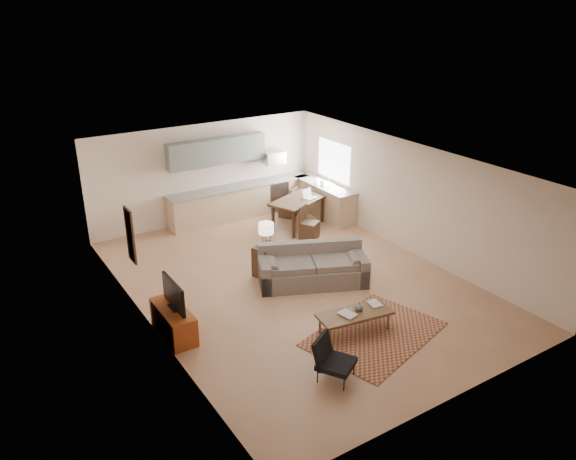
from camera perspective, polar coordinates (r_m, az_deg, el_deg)
room at (r=11.75m, az=0.79°, el=0.42°), size 9.00×9.00×9.00m
kitchen_counter_back at (r=15.87m, az=-4.80°, el=2.96°), size 4.26×0.64×0.92m
kitchen_counter_right at (r=15.93m, az=3.68°, el=3.08°), size 0.64×2.26×0.92m
kitchen_range at (r=16.38m, az=-1.39°, el=3.64°), size 0.62×0.62×0.90m
kitchen_microwave at (r=16.07m, az=-1.47°, el=7.37°), size 0.62×0.40×0.35m
upper_cabinets at (r=15.30m, az=-7.25°, el=7.95°), size 2.80×0.34×0.70m
window_right at (r=15.77m, az=4.67°, el=7.01°), size 0.02×1.40×1.05m
wall_art_left at (r=11.20m, az=-15.69°, el=-0.53°), size 0.06×0.42×1.10m
triptych at (r=15.32m, az=-8.80°, el=7.11°), size 1.70×0.04×0.50m
rug at (r=10.71m, az=8.78°, el=-10.40°), size 2.87×2.35×0.02m
sofa at (r=12.14m, az=2.53°, el=-3.65°), size 2.64×1.94×0.84m
coffee_table at (r=10.62m, az=6.75°, el=-9.29°), size 1.47×0.76×0.42m
book_a at (r=10.34m, az=5.62°, el=-8.76°), size 0.36×0.41×0.03m
book_b at (r=10.77m, az=8.31°, el=-7.54°), size 0.30×0.35×0.02m
vase at (r=10.56m, az=7.20°, el=-7.67°), size 0.19×0.19×0.17m
armchair at (r=9.35m, az=4.94°, el=-13.02°), size 0.88×0.88×0.73m
tv_credenza at (r=10.64m, az=-11.55°, el=-9.12°), size 0.46×1.21×0.56m
tv at (r=10.38m, az=-11.55°, el=-6.44°), size 0.09×0.93×0.56m
console_table at (r=12.57m, az=-2.18°, el=-3.05°), size 0.70×0.59×0.70m
table_lamp at (r=12.31m, az=-2.23°, el=-0.42°), size 0.43×0.43×0.56m
dining_table at (r=15.10m, az=1.04°, el=1.73°), size 1.79×1.41×0.79m
dining_chair_near at (r=14.37m, az=2.19°, el=0.77°), size 0.59×0.59×0.88m
dining_chair_far at (r=15.81m, az=0.00°, el=2.88°), size 0.58×0.59×0.87m
laptop at (r=15.00m, az=2.28°, el=3.70°), size 0.39×0.34×0.25m
soap_bottle at (r=15.68m, az=3.49°, el=4.90°), size 0.13×0.13×0.19m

